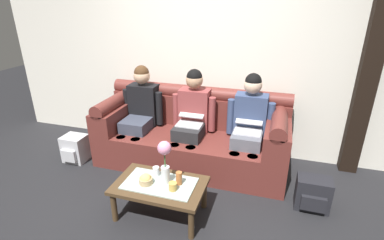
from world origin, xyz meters
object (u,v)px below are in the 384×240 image
(person_left, at_px, (141,109))
(flower_vase, at_px, (165,158))
(coffee_table, at_px, (160,188))
(cup_far_center, at_px, (179,178))
(person_right, at_px, (249,122))
(cup_near_right, at_px, (173,186))
(couch, at_px, (192,136))
(person_middle, at_px, (192,115))
(backpack_left, at_px, (75,149))
(snack_bowl, at_px, (146,180))
(backpack_right, at_px, (313,194))
(cup_near_left, at_px, (156,171))

(person_left, distance_m, flower_vase, 1.29)
(coffee_table, bearing_deg, cup_far_center, 12.26)
(person_right, distance_m, cup_near_right, 1.28)
(couch, bearing_deg, person_left, -179.71)
(flower_vase, xyz_separation_m, cup_near_right, (0.11, -0.09, -0.24))
(person_middle, relative_size, backpack_left, 3.47)
(person_middle, distance_m, snack_bowl, 1.15)
(person_right, distance_m, snack_bowl, 1.41)
(couch, relative_size, person_left, 1.94)
(person_middle, distance_m, person_right, 0.71)
(couch, xyz_separation_m, person_middle, (0.00, -0.00, 0.29))
(couch, height_order, snack_bowl, couch)
(person_left, xyz_separation_m, person_right, (1.42, -0.00, -0.00))
(cup_near_right, bearing_deg, person_left, 127.49)
(person_left, height_order, person_middle, same)
(person_middle, xyz_separation_m, backpack_left, (-1.48, -0.44, -0.48))
(cup_far_center, relative_size, backpack_right, 0.38)
(couch, bearing_deg, person_middle, -90.00)
(person_left, relative_size, snack_bowl, 9.25)
(cup_near_left, distance_m, backpack_right, 1.61)
(person_right, relative_size, cup_near_right, 15.70)
(coffee_table, bearing_deg, backpack_left, 156.91)
(couch, relative_size, cup_far_center, 18.25)
(cup_near_right, height_order, cup_far_center, cup_far_center)
(coffee_table, bearing_deg, cup_near_right, -21.93)
(cup_near_left, distance_m, cup_near_right, 0.31)
(flower_vase, bearing_deg, person_right, 57.85)
(person_right, distance_m, coffee_table, 1.33)
(cup_near_left, distance_m, cup_far_center, 0.28)
(cup_far_center, distance_m, backpack_right, 1.38)
(person_right, bearing_deg, flower_vase, -122.15)
(person_middle, bearing_deg, cup_far_center, -79.79)
(person_right, bearing_deg, coffee_table, -123.55)
(coffee_table, bearing_deg, couch, 90.00)
(couch, bearing_deg, backpack_right, -20.28)
(couch, xyz_separation_m, coffee_table, (0.00, -1.07, -0.06))
(cup_near_right, bearing_deg, backpack_left, 157.02)
(person_middle, xyz_separation_m, cup_near_left, (-0.09, -0.95, -0.25))
(cup_near_left, height_order, backpack_left, cup_near_left)
(flower_vase, distance_m, backpack_right, 1.56)
(coffee_table, bearing_deg, backpack_right, 20.28)
(person_right, bearing_deg, cup_near_right, -115.75)
(couch, distance_m, coffee_table, 1.07)
(coffee_table, distance_m, backpack_right, 1.55)
(person_right, height_order, cup_far_center, person_right)
(person_left, relative_size, cup_far_center, 9.41)
(flower_vase, bearing_deg, person_left, 126.16)
(couch, distance_m, cup_far_center, 1.05)
(coffee_table, xyz_separation_m, cup_far_center, (0.19, 0.04, 0.12))
(flower_vase, bearing_deg, backpack_left, 158.48)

